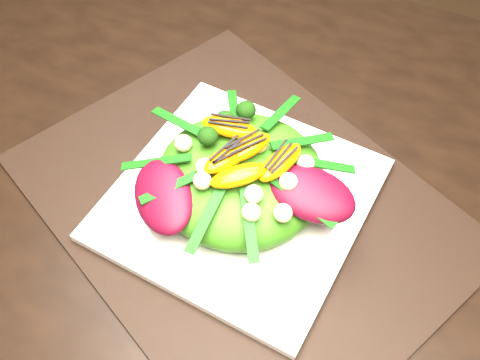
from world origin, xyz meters
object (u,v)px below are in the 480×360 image
at_px(plate_base, 240,199).
at_px(lettuce_mound, 240,177).
at_px(salad_bowl, 240,192).
at_px(orange_segment, 238,146).
at_px(dining_table, 242,199).
at_px(placemat, 240,202).

relative_size(plate_base, lettuce_mound, 1.47).
bearing_deg(lettuce_mound, plate_base, 135.00).
xyz_separation_m(plate_base, lettuce_mound, (0.00, -0.00, 0.04)).
relative_size(salad_bowl, orange_segment, 3.69).
bearing_deg(lettuce_mound, dining_table, 108.72).
distance_m(placemat, lettuce_mound, 0.05).
relative_size(salad_bowl, lettuce_mound, 1.21).
bearing_deg(plate_base, lettuce_mound, -45.00).
distance_m(dining_table, orange_segment, 0.11).
bearing_deg(salad_bowl, plate_base, 90.00).
height_order(placemat, salad_bowl, salad_bowl).
distance_m(plate_base, lettuce_mound, 0.04).
xyz_separation_m(dining_table, plate_base, (0.01, -0.02, 0.03)).
bearing_deg(salad_bowl, orange_segment, 126.95).
bearing_deg(plate_base, placemat, -90.00).
relative_size(placemat, salad_bowl, 2.19).
bearing_deg(plate_base, orange_segment, 126.95).
distance_m(dining_table, lettuce_mound, 0.07).
bearing_deg(orange_segment, salad_bowl, -53.05).
height_order(lettuce_mound, orange_segment, orange_segment).
bearing_deg(dining_table, lettuce_mound, -71.28).
bearing_deg(salad_bowl, dining_table, 108.72).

